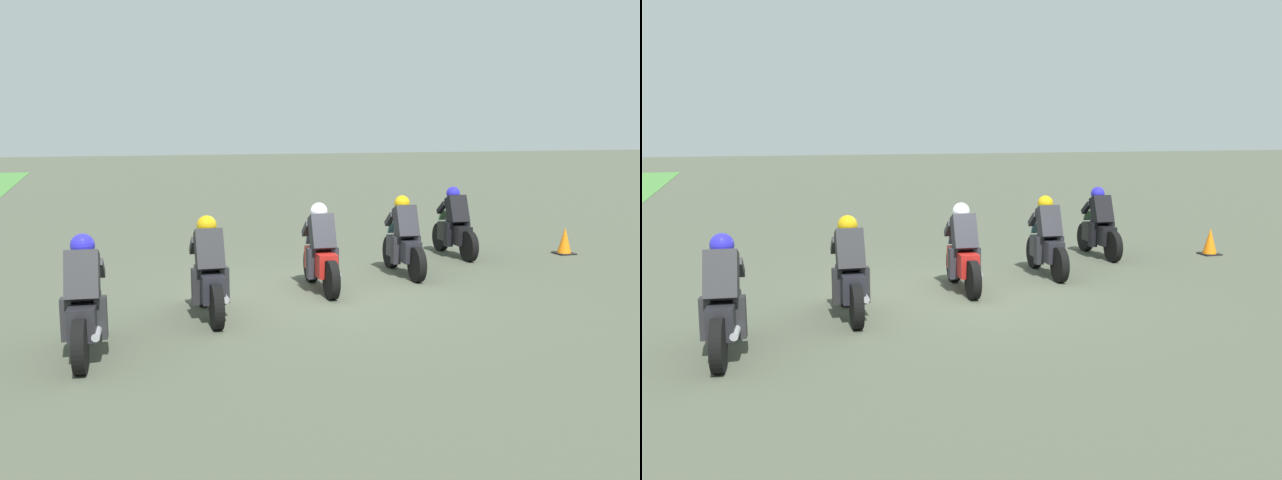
{
  "view_description": "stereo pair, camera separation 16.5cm",
  "coord_description": "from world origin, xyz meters",
  "views": [
    {
      "loc": [
        -11.4,
        3.65,
        2.81
      ],
      "look_at": [
        0.09,
        -0.06,
        0.9
      ],
      "focal_mm": 40.5,
      "sensor_mm": 36.0,
      "label": 1
    },
    {
      "loc": [
        -11.45,
        3.49,
        2.81
      ],
      "look_at": [
        0.09,
        -0.06,
        0.9
      ],
      "focal_mm": 40.5,
      "sensor_mm": 36.0,
      "label": 2
    }
  ],
  "objects": [
    {
      "name": "rider_lane_e",
      "position": [
        -2.31,
        3.75,
        0.62
      ],
      "size": [
        2.04,
        0.56,
        1.51
      ],
      "rotation": [
        0.0,
        0.0,
        -0.09
      ],
      "color": "black",
      "rests_on": "ground_plane"
    },
    {
      "name": "ground_plane",
      "position": [
        0.0,
        0.0,
        0.0
      ],
      "size": [
        120.0,
        120.0,
        0.0
      ],
      "primitive_type": "plane",
      "color": "#4B5141"
    },
    {
      "name": "rider_lane_c",
      "position": [
        0.22,
        -0.12,
        0.62
      ],
      "size": [
        2.04,
        0.55,
        1.51
      ],
      "rotation": [
        0.0,
        0.0,
        -0.06
      ],
      "color": "black",
      "rests_on": "ground_plane"
    },
    {
      "name": "rider_lane_b",
      "position": [
        1.0,
        -2.04,
        0.62
      ],
      "size": [
        2.04,
        0.55,
        1.51
      ],
      "rotation": [
        0.0,
        0.0,
        -0.07
      ],
      "color": "black",
      "rests_on": "ground_plane"
    },
    {
      "name": "rider_lane_a",
      "position": [
        2.49,
        -3.93,
        0.62
      ],
      "size": [
        2.04,
        0.55,
        1.51
      ],
      "rotation": [
        0.0,
        0.0,
        -0.05
      ],
      "color": "black",
      "rests_on": "ground_plane"
    },
    {
      "name": "traffic_cone",
      "position": [
        1.94,
        -6.37,
        0.28
      ],
      "size": [
        0.4,
        0.4,
        0.6
      ],
      "color": "black",
      "rests_on": "ground_plane"
    },
    {
      "name": "rider_lane_d",
      "position": [
        -0.96,
        2.0,
        0.62
      ],
      "size": [
        2.04,
        0.54,
        1.51
      ],
      "rotation": [
        0.0,
        0.0,
        -0.02
      ],
      "color": "black",
      "rests_on": "ground_plane"
    }
  ]
}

